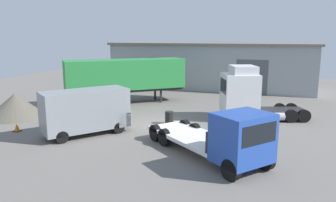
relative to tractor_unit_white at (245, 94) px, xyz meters
name	(u,v)px	position (x,y,z in m)	size (l,w,h in m)	color
ground_plane	(159,124)	(-5.42, -3.41, -1.83)	(60.00, 60.00, 0.00)	slate
warehouse_building	(211,65)	(-5.42, 14.33, 0.77)	(23.07, 8.00, 5.19)	#93999E
tractor_unit_white	(245,94)	(0.00, 0.00, 0.00)	(6.50, 4.48, 3.90)	silver
container_trailer_green	(125,76)	(-10.76, 2.31, 0.68)	(9.58, 8.71, 3.94)	#28843D
delivery_van_grey	(88,110)	(-8.73, -6.94, -0.34)	(4.75, 5.35, 2.77)	gray
flatbed_truck_blue	(226,138)	(0.05, -9.01, -0.55)	(7.28, 6.50, 2.68)	#2347A3
gravel_pile	(15,105)	(-16.27, -4.93, -0.94)	(4.29, 4.29, 1.78)	#565147
oil_drum	(169,118)	(-4.77, -3.07, -1.39)	(0.58, 0.58, 0.88)	black
traffic_cone	(17,127)	(-13.36, -7.93, -1.58)	(0.40, 0.40, 0.55)	black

